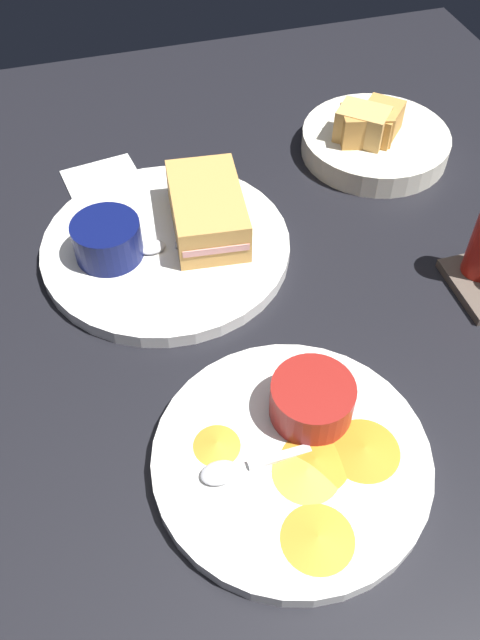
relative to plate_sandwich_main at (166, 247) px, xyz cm
name	(u,v)px	position (x,y,z in cm)	size (l,w,h in cm)	color
ground_plane	(219,312)	(8.98, 3.57, -2.30)	(110.00, 110.00, 3.00)	black
plate_sandwich_main	(166,247)	(0.00, 0.00, 0.00)	(27.38, 27.38, 1.60)	white
sandwich_half_near	(207,210)	(-1.06, 5.09, 3.20)	(13.94, 8.96, 4.80)	tan
ramekin_dark_sauce	(107,239)	(0.30, -6.15, 3.06)	(7.28, 7.28, 4.22)	#0C144C
spoon_by_dark_ramekin	(163,246)	(1.03, -0.50, 1.16)	(2.74, 9.96, 0.80)	silver
plate_chips_companion	(291,459)	(28.68, 4.67, 0.00)	(23.68, 23.68, 1.60)	white
ramekin_light_gravy	(312,399)	(25.13, 7.63, 2.82)	(7.29, 7.29, 3.76)	maroon
spoon_by_gravy_ramekin	(235,469)	(28.76, -0.32, 1.16)	(2.25, 9.87, 0.80)	silver
plantain_chip_scatter	(315,473)	(30.99, 5.89, 1.10)	(16.03, 18.21, 0.60)	gold
bread_basket_rear	(374,139)	(-10.56, 29.37, 1.49)	(18.77, 18.77, 7.08)	silver
paper_napkin_folded	(107,187)	(-13.21, -4.68, -0.60)	(11.00, 9.00, 0.40)	white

